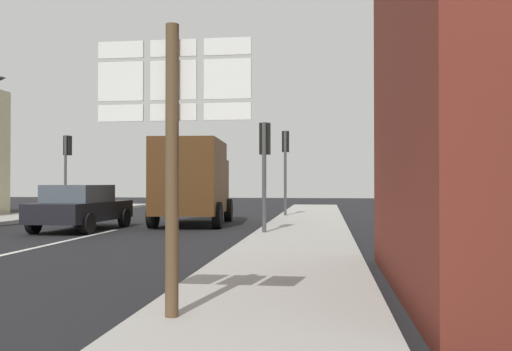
{
  "coord_description": "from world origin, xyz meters",
  "views": [
    {
      "loc": [
        6.78,
        -4.87,
        1.53
      ],
      "look_at": [
        4.71,
        11.17,
        1.76
      ],
      "focal_mm": 37.86,
      "sensor_mm": 36.0,
      "label": 1
    }
  ],
  "objects_px": {
    "delivery_truck": "(193,180)",
    "traffic_light_far_right": "(285,154)",
    "sedan_far": "(81,207)",
    "route_sign_post": "(173,138)",
    "traffic_light_far_left": "(67,157)",
    "traffic_light_near_right": "(265,152)"
  },
  "relations": [
    {
      "from": "delivery_truck",
      "to": "traffic_light_far_right",
      "type": "bearing_deg",
      "value": 52.89
    },
    {
      "from": "traffic_light_near_right",
      "to": "traffic_light_far_left",
      "type": "bearing_deg",
      "value": 140.89
    },
    {
      "from": "traffic_light_near_right",
      "to": "traffic_light_far_left",
      "type": "xyz_separation_m",
      "value": [
        -10.11,
        8.22,
        0.34
      ]
    },
    {
      "from": "delivery_truck",
      "to": "traffic_light_near_right",
      "type": "distance_m",
      "value": 5.05
    },
    {
      "from": "route_sign_post",
      "to": "traffic_light_far_left",
      "type": "xyz_separation_m",
      "value": [
        -10.25,
        18.02,
        0.75
      ]
    },
    {
      "from": "delivery_truck",
      "to": "route_sign_post",
      "type": "xyz_separation_m",
      "value": [
        3.22,
        -13.72,
        0.35
      ]
    },
    {
      "from": "sedan_far",
      "to": "traffic_light_far_left",
      "type": "relative_size",
      "value": 1.15
    },
    {
      "from": "delivery_truck",
      "to": "sedan_far",
      "type": "bearing_deg",
      "value": -138.86
    },
    {
      "from": "route_sign_post",
      "to": "traffic_light_far_left",
      "type": "distance_m",
      "value": 20.74
    },
    {
      "from": "sedan_far",
      "to": "route_sign_post",
      "type": "bearing_deg",
      "value": -60.53
    },
    {
      "from": "sedan_far",
      "to": "delivery_truck",
      "type": "relative_size",
      "value": 0.83
    },
    {
      "from": "sedan_far",
      "to": "traffic_light_far_right",
      "type": "height_order",
      "value": "traffic_light_far_right"
    },
    {
      "from": "delivery_truck",
      "to": "traffic_light_near_right",
      "type": "xyz_separation_m",
      "value": [
        3.09,
        -3.92,
        0.75
      ]
    },
    {
      "from": "traffic_light_far_left",
      "to": "route_sign_post",
      "type": "bearing_deg",
      "value": -60.37
    },
    {
      "from": "traffic_light_near_right",
      "to": "delivery_truck",
      "type": "bearing_deg",
      "value": 128.26
    },
    {
      "from": "sedan_far",
      "to": "traffic_light_far_right",
      "type": "xyz_separation_m",
      "value": [
        6.12,
        6.73,
        2.04
      ]
    },
    {
      "from": "delivery_truck",
      "to": "route_sign_post",
      "type": "bearing_deg",
      "value": -76.78
    },
    {
      "from": "delivery_truck",
      "to": "route_sign_post",
      "type": "relative_size",
      "value": 1.61
    },
    {
      "from": "route_sign_post",
      "to": "delivery_truck",
      "type": "bearing_deg",
      "value": 103.22
    },
    {
      "from": "sedan_far",
      "to": "route_sign_post",
      "type": "distance_m",
      "value": 12.77
    },
    {
      "from": "delivery_truck",
      "to": "traffic_light_far_left",
      "type": "xyz_separation_m",
      "value": [
        -7.02,
        4.3,
        1.1
      ]
    },
    {
      "from": "sedan_far",
      "to": "traffic_light_far_left",
      "type": "height_order",
      "value": "traffic_light_far_left"
    }
  ]
}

